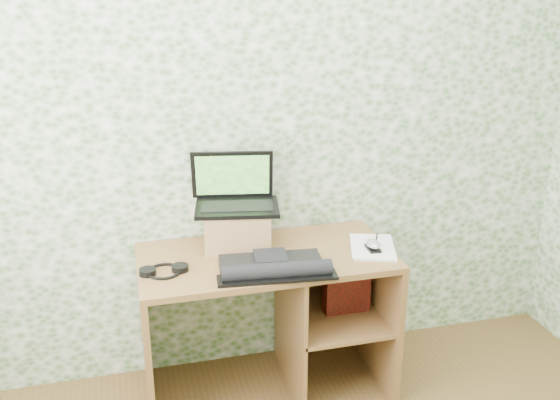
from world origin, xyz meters
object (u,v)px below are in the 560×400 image
object	(u,v)px
desk	(280,300)
notepad	(372,247)
riser	(238,227)
keyboard	(273,266)
laptop	(235,194)

from	to	relation	value
desk	notepad	bearing A→B (deg)	-11.45
riser	notepad	size ratio (longest dim) A/B	1.06
riser	keyboard	bearing A→B (deg)	-72.89
desk	keyboard	bearing A→B (deg)	-112.16
notepad	riser	bearing A→B (deg)	179.68
desk	riser	distance (m)	0.42
riser	notepad	world-z (taller)	riser
laptop	notepad	bearing A→B (deg)	-11.33
notepad	keyboard	bearing A→B (deg)	-149.37
riser	keyboard	xyz separation A→B (m)	(0.10, -0.32, -0.07)
riser	notepad	distance (m)	0.66
laptop	keyboard	size ratio (longest dim) A/B	0.82
desk	laptop	xyz separation A→B (m)	(-0.18, 0.16, 0.52)
riser	laptop	size ratio (longest dim) A/B	0.71
keyboard	notepad	bearing A→B (deg)	18.59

